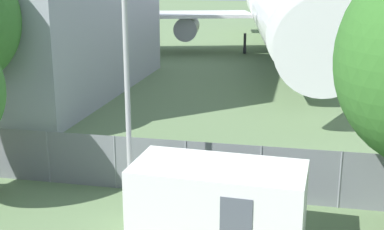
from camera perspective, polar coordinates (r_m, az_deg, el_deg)
The scene contains 4 objects.
perimeter_fence at distance 18.99m, azimuth -8.20°, elevation -5.02°, with size 56.07×0.07×1.93m.
airplane at distance 47.39m, azimuth 9.22°, elevation 11.09°, with size 37.62×47.00×13.37m.
portable_cabin at distance 15.15m, azimuth 2.81°, elevation -9.54°, with size 4.87×2.54×2.33m.
light_mast at distance 15.84m, azimuth -6.97°, elevation 4.17°, with size 0.44×0.44×7.28m.
Camera 1 is at (6.34, -6.17, 7.57)m, focal length 50.00 mm.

